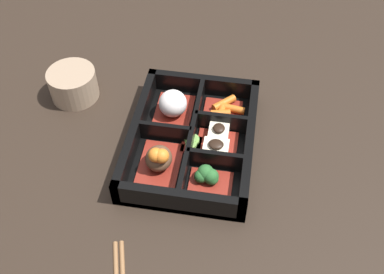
{
  "coord_description": "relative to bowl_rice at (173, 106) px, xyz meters",
  "views": [
    {
      "loc": [
        -0.49,
        -0.08,
        0.6
      ],
      "look_at": [
        0.0,
        0.0,
        0.03
      ],
      "focal_mm": 42.0,
      "sensor_mm": 36.0,
      "label": 1
    }
  ],
  "objects": [
    {
      "name": "bowl_rice",
      "position": [
        0.0,
        0.0,
        0.0
      ],
      "size": [
        0.1,
        0.07,
        0.05
      ],
      "color": "maroon",
      "rests_on": "bento_base"
    },
    {
      "name": "bowl_stew",
      "position": [
        -0.12,
        -0.0,
        -0.0
      ],
      "size": [
        0.1,
        0.07,
        0.06
      ],
      "color": "maroon",
      "rests_on": "bento_base"
    },
    {
      "name": "bowl_pickles",
      "position": [
        -0.07,
        -0.04,
        -0.02
      ],
      "size": [
        0.04,
        0.03,
        0.01
      ],
      "color": "maroon",
      "rests_on": "bento_base"
    },
    {
      "name": "bento_rim",
      "position": [
        -0.06,
        -0.05,
        -0.01
      ],
      "size": [
        0.27,
        0.21,
        0.05
      ],
      "color": "black",
      "rests_on": "ground_plane"
    },
    {
      "name": "bowl_carrots",
      "position": [
        0.02,
        -0.09,
        -0.02
      ],
      "size": [
        0.07,
        0.08,
        0.02
      ],
      "color": "maroon",
      "rests_on": "bento_base"
    },
    {
      "name": "bowl_greens",
      "position": [
        -0.14,
        -0.08,
        -0.01
      ],
      "size": [
        0.06,
        0.07,
        0.03
      ],
      "color": "maroon",
      "rests_on": "bento_base"
    },
    {
      "name": "tea_cup",
      "position": [
        0.03,
        0.2,
        -0.0
      ],
      "size": [
        0.09,
        0.09,
        0.06
      ],
      "color": "gray",
      "rests_on": "ground_plane"
    },
    {
      "name": "ground_plane",
      "position": [
        -0.06,
        -0.04,
        -0.03
      ],
      "size": [
        3.0,
        3.0,
        0.0
      ],
      "primitive_type": "plane",
      "color": "black"
    },
    {
      "name": "bowl_tofu",
      "position": [
        -0.07,
        -0.09,
        -0.01
      ],
      "size": [
        0.08,
        0.07,
        0.04
      ],
      "color": "maroon",
      "rests_on": "bento_base"
    },
    {
      "name": "bento_base",
      "position": [
        -0.06,
        -0.04,
        -0.03
      ],
      "size": [
        0.27,
        0.21,
        0.01
      ],
      "color": "black",
      "rests_on": "ground_plane"
    }
  ]
}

